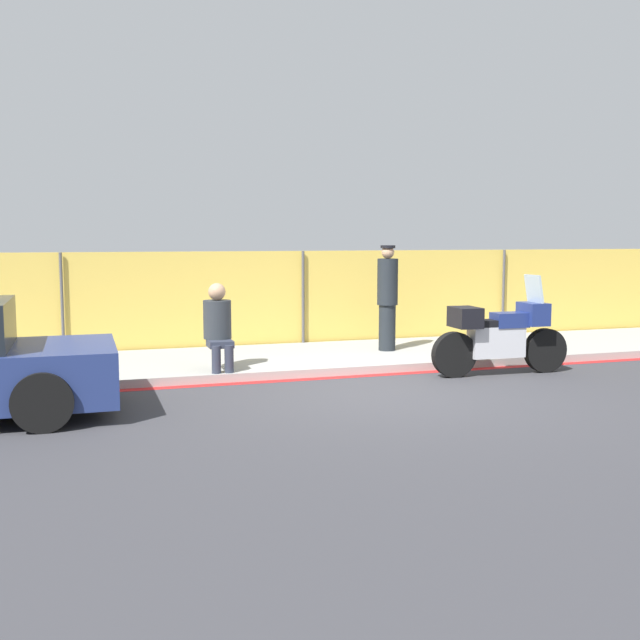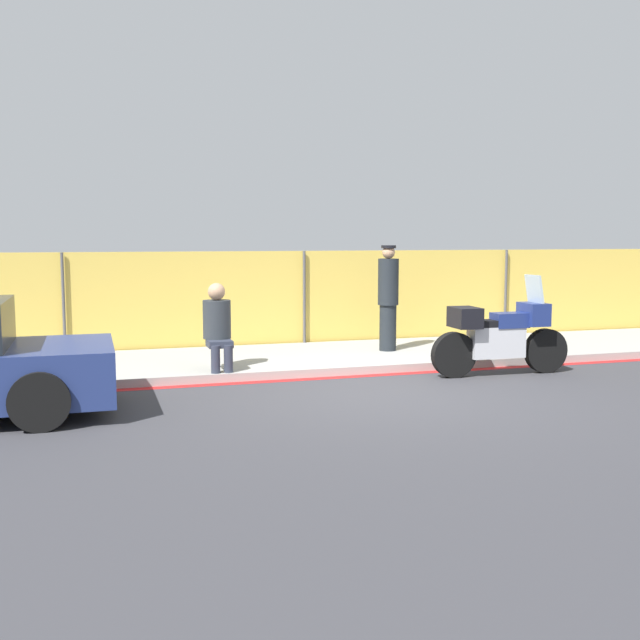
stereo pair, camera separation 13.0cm
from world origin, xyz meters
name	(u,v)px [view 1 (the left image)]	position (x,y,z in m)	size (l,w,h in m)	color
ground_plane	(388,392)	(0.00, 0.00, 0.00)	(120.00, 120.00, 0.00)	#38383D
sidewalk	(326,357)	(0.00, 2.64, 0.06)	(30.97, 2.73, 0.13)	#9E9E99
curb_paint_stripe	(357,376)	(0.00, 1.18, 0.00)	(30.97, 0.18, 0.01)	red
storefront_fence	(302,300)	(0.00, 4.09, 0.90)	(29.43, 0.17, 1.80)	gold
motorcycle	(500,335)	(2.08, 0.66, 0.60)	(2.20, 0.54, 1.49)	black
officer_standing	(387,297)	(1.10, 2.66, 1.05)	(0.35, 0.35, 1.79)	#1E2328
person_seated_on_curb	(218,322)	(-1.97, 1.72, 0.82)	(0.41, 0.67, 1.26)	#2D3342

